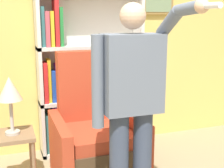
% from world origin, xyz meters
% --- Properties ---
extents(wall_back, '(8.00, 0.11, 2.80)m').
position_xyz_m(wall_back, '(0.01, 2.03, 1.40)').
color(wall_back, '#E0C160').
rests_on(wall_back, ground_plane).
extents(bookcase, '(1.25, 0.28, 1.91)m').
position_xyz_m(bookcase, '(0.05, 1.87, 0.93)').
color(bookcase, silver).
rests_on(bookcase, ground_plane).
extents(armchair, '(0.84, 0.84, 1.28)m').
position_xyz_m(armchair, '(0.03, 1.16, 0.39)').
color(armchair, '#4C3823').
rests_on(armchair, ground_plane).
extents(person_standing, '(0.59, 0.78, 1.73)m').
position_xyz_m(person_standing, '(0.10, 0.39, 0.99)').
color(person_standing, '#384256').
rests_on(person_standing, ground_plane).
extents(side_table, '(0.38, 0.38, 0.56)m').
position_xyz_m(side_table, '(-0.76, 1.17, 0.45)').
color(side_table, '#846647').
rests_on(side_table, ground_plane).
extents(table_lamp, '(0.22, 0.22, 0.54)m').
position_xyz_m(table_lamp, '(-0.76, 1.17, 0.97)').
color(table_lamp, '#B7B2A8').
rests_on(table_lamp, side_table).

